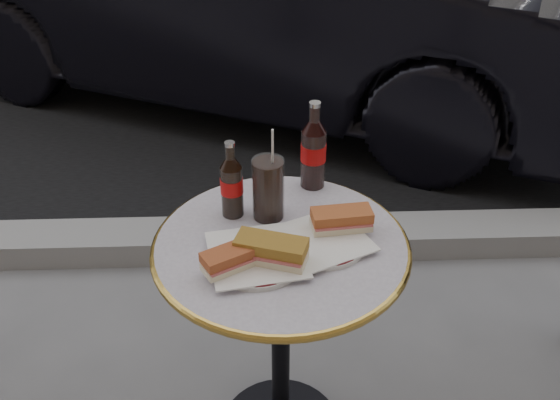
{
  "coord_description": "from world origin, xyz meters",
  "views": [
    {
      "loc": [
        -0.05,
        -1.18,
        1.65
      ],
      "look_at": [
        0.0,
        0.05,
        0.82
      ],
      "focal_mm": 40.0,
      "sensor_mm": 36.0,
      "label": 1
    }
  ],
  "objects_px": {
    "plate_right": "(323,241)",
    "cola_bottle_right": "(314,145)",
    "plate_left": "(257,257)",
    "cola_glass": "(268,189)",
    "cola_bottle_left": "(231,179)",
    "bistro_table": "(281,349)"
  },
  "relations": [
    {
      "from": "plate_right",
      "to": "cola_glass",
      "type": "relative_size",
      "value": 1.26
    },
    {
      "from": "plate_left",
      "to": "cola_glass",
      "type": "distance_m",
      "value": 0.19
    },
    {
      "from": "bistro_table",
      "to": "cola_glass",
      "type": "bearing_deg",
      "value": 103.94
    },
    {
      "from": "bistro_table",
      "to": "cola_bottle_right",
      "type": "relative_size",
      "value": 2.97
    },
    {
      "from": "bistro_table",
      "to": "cola_glass",
      "type": "relative_size",
      "value": 4.45
    },
    {
      "from": "bistro_table",
      "to": "plate_right",
      "type": "xyz_separation_m",
      "value": [
        0.1,
        -0.01,
        0.37
      ]
    },
    {
      "from": "bistro_table",
      "to": "cola_glass",
      "type": "height_order",
      "value": "cola_glass"
    },
    {
      "from": "cola_bottle_left",
      "to": "cola_glass",
      "type": "height_order",
      "value": "cola_bottle_left"
    },
    {
      "from": "plate_left",
      "to": "plate_right",
      "type": "relative_size",
      "value": 1.09
    },
    {
      "from": "cola_bottle_left",
      "to": "cola_glass",
      "type": "bearing_deg",
      "value": -8.74
    },
    {
      "from": "plate_right",
      "to": "cola_bottle_right",
      "type": "xyz_separation_m",
      "value": [
        -0.0,
        0.26,
        0.12
      ]
    },
    {
      "from": "bistro_table",
      "to": "plate_left",
      "type": "bearing_deg",
      "value": -132.68
    },
    {
      "from": "plate_left",
      "to": "cola_glass",
      "type": "bearing_deg",
      "value": 79.69
    },
    {
      "from": "plate_right",
      "to": "cola_bottle_right",
      "type": "bearing_deg",
      "value": 90.78
    },
    {
      "from": "cola_bottle_left",
      "to": "plate_right",
      "type": "bearing_deg",
      "value": -31.2
    },
    {
      "from": "cola_bottle_left",
      "to": "cola_bottle_right",
      "type": "bearing_deg",
      "value": 31.39
    },
    {
      "from": "plate_left",
      "to": "cola_bottle_left",
      "type": "bearing_deg",
      "value": 107.49
    },
    {
      "from": "plate_left",
      "to": "plate_right",
      "type": "distance_m",
      "value": 0.17
    },
    {
      "from": "bistro_table",
      "to": "plate_right",
      "type": "bearing_deg",
      "value": -4.88
    },
    {
      "from": "bistro_table",
      "to": "plate_right",
      "type": "relative_size",
      "value": 3.53
    },
    {
      "from": "plate_left",
      "to": "cola_glass",
      "type": "xyz_separation_m",
      "value": [
        0.03,
        0.17,
        0.08
      ]
    },
    {
      "from": "cola_bottle_left",
      "to": "bistro_table",
      "type": "bearing_deg",
      "value": -46.37
    }
  ]
}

